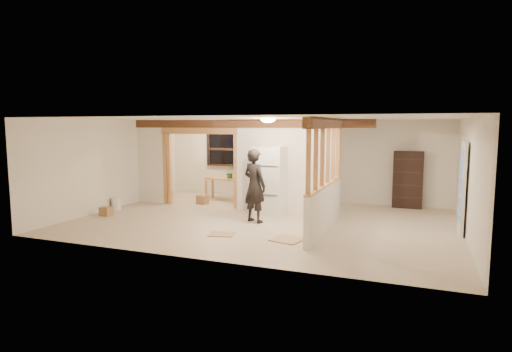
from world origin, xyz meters
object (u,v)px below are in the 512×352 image
at_px(woman, 255,186).
at_px(work_table, 224,189).
at_px(bookshelf, 408,180).
at_px(refrigerator, 270,181).
at_px(shop_vac, 162,189).

distance_m(woman, work_table, 3.34).
bearing_deg(bookshelf, refrigerator, -145.76).
distance_m(woman, shop_vac, 4.58).
height_order(work_table, bookshelf, bookshelf).
relative_size(refrigerator, work_table, 1.62).
bearing_deg(work_table, refrigerator, -25.35).
relative_size(refrigerator, woman, 1.01).
xyz_separation_m(refrigerator, bookshelf, (3.33, 2.26, -0.09)).
bearing_deg(work_table, bookshelf, 18.73).
distance_m(refrigerator, shop_vac, 4.30).
height_order(refrigerator, work_table, refrigerator).
bearing_deg(woman, refrigerator, -71.63).
height_order(woman, shop_vac, woman).
distance_m(woman, bookshelf, 4.68).
height_order(woman, bookshelf, woman).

